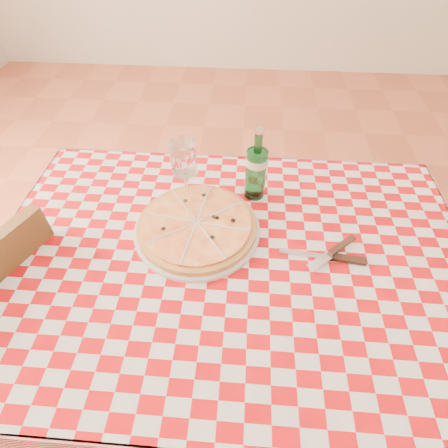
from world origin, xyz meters
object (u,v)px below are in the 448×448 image
object	(u,v)px
wine_glass	(185,170)
chair_far	(11,319)
pizza_plate	(197,225)
water_bottle	(256,164)
dining_table	(229,277)

from	to	relation	value
wine_glass	chair_far	bearing A→B (deg)	-148.21
wine_glass	pizza_plate	bearing A→B (deg)	-71.20
water_bottle	wine_glass	size ratio (longest dim) A/B	1.21
dining_table	water_bottle	distance (m)	0.34
dining_table	water_bottle	size ratio (longest dim) A/B	5.14
water_bottle	wine_glass	world-z (taller)	water_bottle
chair_far	pizza_plate	world-z (taller)	chair_far
dining_table	wine_glass	xyz separation A→B (m)	(-0.15, 0.23, 0.20)
chair_far	wine_glass	xyz separation A→B (m)	(0.53, 0.33, 0.36)
pizza_plate	dining_table	bearing A→B (deg)	-40.69
dining_table	wine_glass	world-z (taller)	wine_glass
water_bottle	wine_glass	bearing A→B (deg)	-174.91
chair_far	wine_glass	size ratio (longest dim) A/B	4.45
dining_table	pizza_plate	world-z (taller)	pizza_plate
dining_table	water_bottle	xyz separation A→B (m)	(0.06, 0.25, 0.22)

